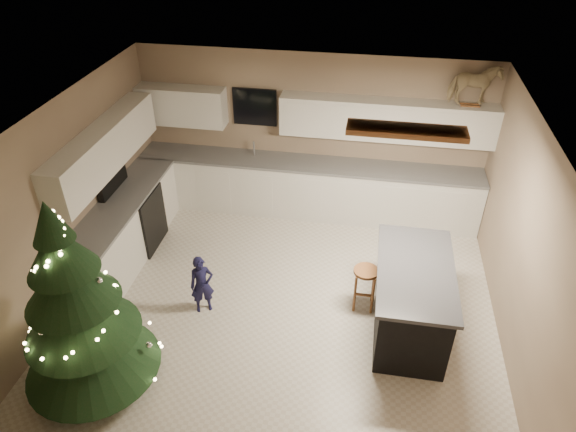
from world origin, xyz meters
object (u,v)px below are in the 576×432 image
object	(u,v)px
christmas_tree	(79,316)
toddler	(202,285)
rocking_horse	(474,85)
island	(411,299)
bar_stool	(365,279)

from	to	relation	value
christmas_tree	toddler	distance (m)	1.64
toddler	rocking_horse	bearing A→B (deg)	12.00
toddler	island	bearing A→B (deg)	-23.84
toddler	rocking_horse	xyz separation A→B (m)	(3.30, 2.64, 1.89)
toddler	rocking_horse	distance (m)	4.63
island	bar_stool	world-z (taller)	island
toddler	bar_stool	bearing A→B (deg)	-15.30
island	rocking_horse	xyz separation A→B (m)	(0.68, 2.51, 1.83)
christmas_tree	rocking_horse	distance (m)	5.86
island	christmas_tree	xyz separation A→B (m)	(-3.47, -1.41, 0.51)
bar_stool	christmas_tree	bearing A→B (deg)	-149.67
christmas_tree	toddler	xyz separation A→B (m)	(0.85, 1.28, -0.57)
bar_stool	rocking_horse	bearing A→B (deg)	60.71
toddler	christmas_tree	bearing A→B (deg)	-150.15
island	rocking_horse	bearing A→B (deg)	74.77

